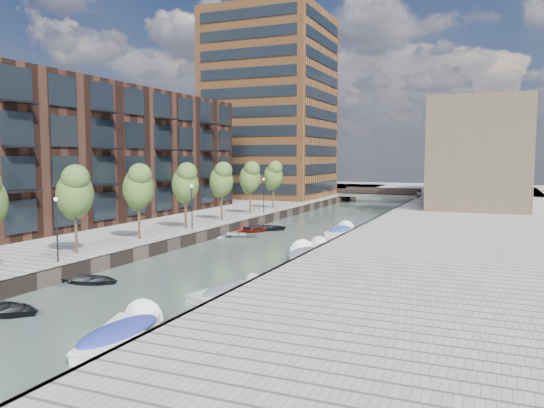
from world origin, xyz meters
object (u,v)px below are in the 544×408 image
Objects in this scene: sloop_4 at (263,230)px; motorboat_2 at (312,249)px; tree_4 at (221,179)px; motorboat_3 at (341,232)px; car at (441,197)px; sloop_1 at (89,283)px; tree_1 at (75,191)px; sloop_2 at (244,232)px; tree_6 at (273,175)px; tree_3 at (185,182)px; sloop_3 at (237,237)px; tree_2 at (138,186)px; motorboat_4 at (303,255)px; motorboat_0 at (124,333)px; tree_5 at (250,177)px; bridge at (380,194)px; motorboat_1 at (230,292)px.

motorboat_2 is (8.56, -9.56, 0.10)m from sloop_4.
tree_4 is 1.02× the size of motorboat_3.
sloop_1 is at bearing -86.48° from car.
sloop_4 is (4.33, 22.15, -5.31)m from tree_1.
sloop_2 is 0.96× the size of motorboat_2.
tree_6 is at bearing -117.20° from car.
car is at bearing -40.37° from sloop_4.
tree_4 is (0.00, 7.00, 0.00)m from tree_3.
sloop_3 is at bearing -93.85° from car.
tree_2 reaches higher than motorboat_4.
tree_1 is 17.02m from motorboat_4.
tree_1 is 1.44× the size of car.
tree_2 reaches higher than sloop_3.
sloop_1 is (3.93, -10.24, -5.31)m from tree_2.
sloop_4 is 12.83m from motorboat_2.
sloop_1 is at bearing -84.12° from tree_6.
sloop_3 reaches higher than sloop_1.
tree_6 is at bearing 119.90° from motorboat_2.
car is at bearing 67.78° from tree_2.
motorboat_4 is (13.35, -25.74, -5.08)m from tree_6.
motorboat_0 is at bearing -135.99° from sloop_1.
motorboat_2 is at bearing 44.35° from tree_1.
tree_5 is at bearing 17.80° from sloop_3.
tree_2 is at bearing -98.95° from bridge.
motorboat_4 is at bearing 87.28° from motorboat_0.
sloop_2 is 1.13× the size of sloop_3.
tree_1 and tree_3 have the same top height.
tree_1 and tree_2 have the same top height.
bridge is 48.62m from motorboat_2.
sloop_3 is at bearing 141.56° from motorboat_4.
motorboat_2 reaches higher than sloop_2.
car reaches higher than motorboat_1.
motorboat_1 reaches higher than sloop_4.
sloop_1 is at bearing 178.49° from sloop_3.
car is at bearing 44.40° from tree_6.
car is (6.52, 31.02, 1.47)m from motorboat_3.
bridge reaches higher than sloop_3.
sloop_4 is at bearing -6.33° from sloop_1.
sloop_3 is 0.72× the size of motorboat_0.
motorboat_0 is (12.41, -10.49, -5.08)m from tree_1.
tree_3 is at bearing -100.25° from bridge.
motorboat_4 is at bearing -62.59° from tree_6.
tree_1 is 1.21× the size of sloop_4.
tree_6 is 47.43m from motorboat_0.
motorboat_0 is 23.09m from motorboat_2.
sloop_4 is 0.99× the size of motorboat_2.
tree_5 and tree_6 have the same top height.
sloop_1 is (3.93, -24.24, -5.31)m from tree_4.
car is (19.06, 46.67, -3.60)m from tree_2.
sloop_1 is at bearing -82.82° from tree_5.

